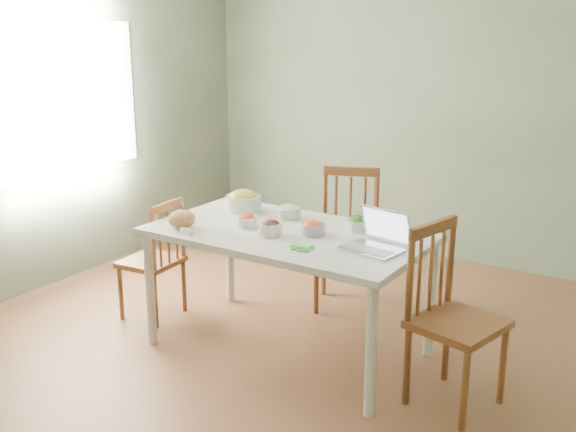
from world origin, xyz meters
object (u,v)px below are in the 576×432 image
Objects in this scene: chair_far at (347,241)px; chair_left at (151,258)px; dining_table at (288,291)px; bread_boule at (182,219)px; bowl_squash at (243,201)px; chair_right at (458,319)px; laptop at (372,232)px.

chair_left is at bearing -161.70° from chair_far.
chair_far is (-0.02, 0.84, 0.11)m from dining_table.
bowl_squash is at bearing 80.87° from bread_boule.
chair_far is 1.01× the size of chair_right.
laptop reaches higher than bread_boule.
chair_right is (2.29, 0.03, 0.07)m from chair_left.
chair_far is 0.87m from bowl_squash.
chair_left is 0.86× the size of chair_right.
laptop reaches higher than chair_right.
dining_table is 1.68× the size of chair_right.
chair_left is 3.53× the size of bowl_squash.
chair_far is at bearing 65.82° from chair_right.
laptop is (1.74, 0.03, 0.49)m from chair_left.
laptop is at bearing 11.25° from bread_boule.
dining_table is 1.67× the size of chair_far.
dining_table is 5.23× the size of laptop.
dining_table is 0.83m from bread_boule.
chair_far is at bearing 49.45° from bowl_squash.
bowl_squash is at bearing 114.29° from chair_left.
bread_boule is (0.51, -0.21, 0.43)m from chair_left.
dining_table is 9.92× the size of bread_boule.
chair_right is (1.18, -0.90, -0.00)m from chair_far.
laptop is (1.15, -0.30, 0.04)m from bowl_squash.
chair_left is at bearing -170.88° from laptop.
bread_boule is (-0.60, -1.14, 0.35)m from chair_far.
dining_table is 1.13m from chair_left.
laptop reaches higher than chair_far.
dining_table is 1.97× the size of chair_left.
laptop is (0.62, -0.06, 0.52)m from dining_table.
bowl_squash is (0.09, 0.55, 0.02)m from bread_boule.
laptop is (-0.54, -0.00, 0.41)m from chair_right.
bowl_squash is at bearing -152.26° from chair_far.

